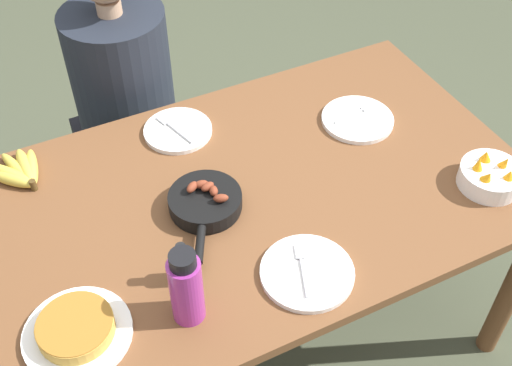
% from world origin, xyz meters
% --- Properties ---
extents(ground_plane, '(14.00, 14.00, 0.00)m').
position_xyz_m(ground_plane, '(0.00, 0.00, 0.00)').
color(ground_plane, '#474C38').
extents(dining_table, '(1.61, 0.98, 0.77)m').
position_xyz_m(dining_table, '(0.00, 0.00, 0.68)').
color(dining_table, brown).
rests_on(dining_table, ground_plane).
extents(banana_bunch, '(0.17, 0.20, 0.04)m').
position_xyz_m(banana_bunch, '(-0.61, 0.36, 0.79)').
color(banana_bunch, gold).
rests_on(banana_bunch, dining_table).
extents(skillet, '(0.22, 0.31, 0.08)m').
position_xyz_m(skillet, '(-0.16, -0.00, 0.80)').
color(skillet, black).
rests_on(skillet, dining_table).
extents(frittata_plate_center, '(0.26, 0.26, 0.06)m').
position_xyz_m(frittata_plate_center, '(-0.60, -0.25, 0.80)').
color(frittata_plate_center, white).
rests_on(frittata_plate_center, dining_table).
extents(empty_plate_near_front, '(0.22, 0.22, 0.02)m').
position_xyz_m(empty_plate_near_front, '(-0.11, 0.34, 0.78)').
color(empty_plate_near_front, white).
rests_on(empty_plate_near_front, dining_table).
extents(empty_plate_far_left, '(0.25, 0.25, 0.02)m').
position_xyz_m(empty_plate_far_left, '(-0.02, -0.33, 0.78)').
color(empty_plate_far_left, white).
rests_on(empty_plate_far_left, dining_table).
extents(empty_plate_far_right, '(0.24, 0.24, 0.02)m').
position_xyz_m(empty_plate_far_right, '(0.44, 0.14, 0.78)').
color(empty_plate_far_right, white).
rests_on(empty_plate_far_right, dining_table).
extents(fruit_bowl_mango, '(0.18, 0.18, 0.11)m').
position_xyz_m(fruit_bowl_mango, '(0.63, -0.28, 0.81)').
color(fruit_bowl_mango, white).
rests_on(fruit_bowl_mango, dining_table).
extents(water_bottle, '(0.08, 0.08, 0.23)m').
position_xyz_m(water_bottle, '(-0.34, -0.31, 0.88)').
color(water_bottle, '#992D89').
rests_on(water_bottle, dining_table).
extents(hot_sauce_bottle, '(0.05, 0.05, 0.14)m').
position_xyz_m(hot_sauce_bottle, '(-0.31, -0.21, 0.83)').
color(hot_sauce_bottle, '#337F2D').
rests_on(hot_sauce_bottle, dining_table).
extents(person_figure, '(0.40, 0.40, 1.25)m').
position_xyz_m(person_figure, '(-0.18, 0.75, 0.51)').
color(person_figure, black).
rests_on(person_figure, ground_plane).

